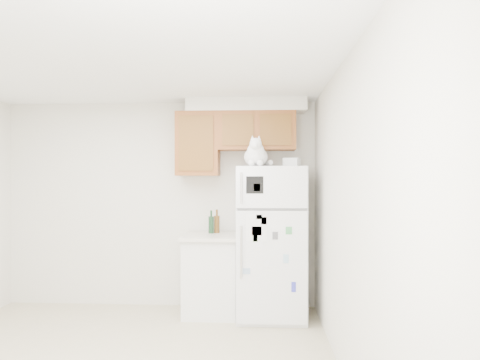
# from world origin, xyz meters

# --- Properties ---
(room_shell) EXTENTS (3.84, 4.04, 2.52)m
(room_shell) POSITION_xyz_m (0.12, 0.24, 1.67)
(room_shell) COLOR beige
(room_shell) RESTS_ON ground_plane
(refrigerator) EXTENTS (0.76, 0.78, 1.70)m
(refrigerator) POSITION_xyz_m (1.36, 1.61, 0.85)
(refrigerator) COLOR white
(refrigerator) RESTS_ON ground_plane
(base_counter) EXTENTS (0.64, 0.64, 0.92)m
(base_counter) POSITION_xyz_m (0.67, 1.68, 0.46)
(base_counter) COLOR white
(base_counter) RESTS_ON ground_plane
(cat) EXTENTS (0.32, 0.47, 0.33)m
(cat) POSITION_xyz_m (1.19, 1.44, 1.82)
(cat) COLOR white
(cat) RESTS_ON refrigerator
(storage_box_back) EXTENTS (0.21, 0.17, 0.10)m
(storage_box_back) POSITION_xyz_m (1.60, 1.64, 1.75)
(storage_box_back) COLOR white
(storage_box_back) RESTS_ON refrigerator
(storage_box_front) EXTENTS (0.18, 0.16, 0.09)m
(storage_box_front) POSITION_xyz_m (1.60, 1.58, 1.74)
(storage_box_front) COLOR white
(storage_box_front) RESTS_ON refrigerator
(bottle_green) EXTENTS (0.06, 0.06, 0.27)m
(bottle_green) POSITION_xyz_m (0.66, 1.78, 1.06)
(bottle_green) COLOR #19381E
(bottle_green) RESTS_ON base_counter
(bottle_amber) EXTENTS (0.07, 0.07, 0.28)m
(bottle_amber) POSITION_xyz_m (0.72, 1.81, 1.06)
(bottle_amber) COLOR #593814
(bottle_amber) RESTS_ON base_counter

